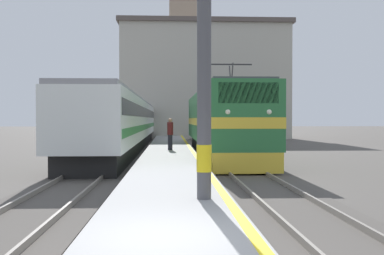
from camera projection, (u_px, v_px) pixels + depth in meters
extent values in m
plane|color=#514C47|center=(170.00, 146.00, 36.58)|extent=(200.00, 200.00, 0.00)
cube|color=#999999|center=(170.00, 147.00, 31.58)|extent=(2.80, 140.00, 0.42)
cube|color=yellow|center=(188.00, 144.00, 31.64)|extent=(0.20, 140.00, 0.00)
cube|color=#514C47|center=(212.00, 150.00, 31.73)|extent=(2.84, 140.00, 0.02)
cube|color=gray|center=(202.00, 149.00, 31.70)|extent=(0.07, 140.00, 0.14)
cube|color=gray|center=(222.00, 149.00, 31.77)|extent=(0.07, 140.00, 0.14)
cube|color=#514C47|center=(125.00, 150.00, 31.43)|extent=(2.83, 140.00, 0.02)
cube|color=gray|center=(114.00, 149.00, 31.39)|extent=(0.07, 140.00, 0.14)
cube|color=gray|center=(135.00, 149.00, 31.46)|extent=(0.07, 140.00, 0.14)
cube|color=black|center=(220.00, 148.00, 26.88)|extent=(2.46, 17.93, 0.90)
cube|color=#286B38|center=(220.00, 117.00, 26.85)|extent=(2.90, 19.49, 2.84)
cube|color=gold|center=(220.00, 122.00, 26.85)|extent=(2.92, 19.51, 0.44)
cube|color=gold|center=(248.00, 163.00, 17.30)|extent=(2.75, 0.30, 0.81)
cube|color=black|center=(248.00, 93.00, 17.16)|extent=(2.32, 0.12, 0.80)
sphere|color=white|center=(228.00, 112.00, 17.09)|extent=(0.20, 0.20, 0.20)
sphere|color=white|center=(269.00, 112.00, 17.17)|extent=(0.20, 0.20, 0.20)
cube|color=#4C4C51|center=(220.00, 92.00, 26.82)|extent=(2.61, 18.52, 0.12)
cylinder|color=#333333|center=(232.00, 74.00, 21.59)|extent=(0.06, 0.63, 1.03)
cylinder|color=#333333|center=(230.00, 75.00, 22.29)|extent=(0.06, 0.63, 1.03)
cube|color=#262626|center=(231.00, 64.00, 21.93)|extent=(2.03, 0.08, 0.06)
cube|color=black|center=(126.00, 143.00, 32.09)|extent=(2.46, 31.83, 0.90)
cube|color=silver|center=(126.00, 120.00, 32.06)|extent=(2.90, 33.16, 2.50)
cube|color=black|center=(125.00, 113.00, 32.05)|extent=(2.92, 32.50, 0.64)
cube|color=#338442|center=(126.00, 127.00, 32.07)|extent=(2.92, 32.50, 0.36)
cube|color=gray|center=(125.00, 101.00, 32.04)|extent=(2.67, 33.16, 0.20)
cylinder|color=#4C4C51|center=(204.00, 35.00, 9.84)|extent=(0.31, 0.31, 7.23)
cylinder|color=yellow|center=(204.00, 158.00, 9.89)|extent=(0.33, 0.33, 0.60)
cylinder|color=#23232D|center=(170.00, 142.00, 25.58)|extent=(0.26, 0.26, 0.87)
cylinder|color=maroon|center=(170.00, 129.00, 25.56)|extent=(0.34, 0.34, 0.72)
sphere|color=tan|center=(170.00, 120.00, 25.56)|extent=(0.23, 0.23, 0.23)
cube|color=gray|center=(183.00, 52.00, 63.79)|extent=(3.82, 3.82, 23.55)
cube|color=#B7B2A3|center=(204.00, 84.00, 52.14)|extent=(18.66, 7.93, 12.66)
cube|color=#564C47|center=(204.00, 27.00, 52.02)|extent=(19.26, 8.53, 0.50)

